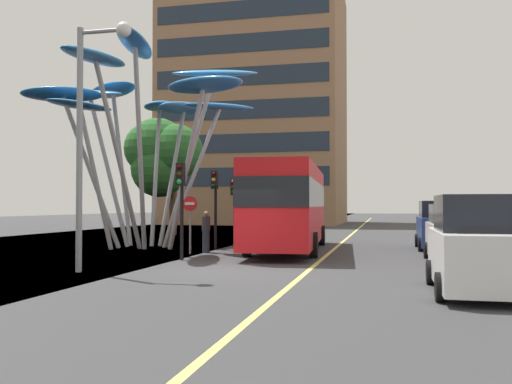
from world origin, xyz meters
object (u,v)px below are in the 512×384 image
traffic_light_opposite (267,198)px  car_parked_near (478,248)px  car_parked_mid (456,235)px  no_entry_sign (190,215)px  traffic_light_kerb_near (181,190)px  red_bus (289,202)px  leaf_sculpture (149,101)px  street_lamp (92,112)px  traffic_light_island_mid (234,197)px  traffic_light_kerb_far (215,192)px  pedestrian (206,232)px  car_parked_far (440,227)px

traffic_light_opposite → car_parked_near: (9.39, -21.83, -1.38)m
car_parked_near → car_parked_mid: size_ratio=1.07×
car_parked_mid → no_entry_sign: no_entry_sign is taller
traffic_light_kerb_near → car_parked_near: size_ratio=0.82×
red_bus → leaf_sculpture: (-6.55, 0.22, 4.71)m
car_parked_near → street_lamp: (-10.34, 1.63, 3.65)m
red_bus → traffic_light_opposite: red_bus is taller
car_parked_mid → street_lamp: size_ratio=0.54×
traffic_light_island_mid → traffic_light_kerb_far: bearing=-92.3°
leaf_sculpture → traffic_light_opposite: size_ratio=3.34×
leaf_sculpture → pedestrian: bearing=-30.1°
traffic_light_island_mid → no_entry_sign: size_ratio=1.40×
traffic_light_kerb_near → car_parked_near: 10.75m
car_parked_mid → street_lamp: street_lamp is taller
traffic_light_kerb_far → traffic_light_island_mid: size_ratio=1.07×
traffic_light_kerb_near → car_parked_mid: (9.41, 1.55, -1.56)m
traffic_light_opposite → car_parked_far: traffic_light_opposite is taller
car_parked_near → pedestrian: (-9.20, 8.85, -0.16)m
leaf_sculpture → car_parked_mid: bearing=-15.9°
pedestrian → no_entry_sign: (-0.39, -0.83, 0.69)m
traffic_light_kerb_near → traffic_light_opposite: bearing=91.1°
car_parked_near → traffic_light_opposite: bearing=113.3°
car_parked_mid → pedestrian: car_parked_mid is taller
red_bus → leaf_sculpture: size_ratio=1.05×
traffic_light_kerb_far → no_entry_sign: traffic_light_kerb_far is taller
traffic_light_opposite → car_parked_mid: size_ratio=0.84×
red_bus → traffic_light_kerb_near: bearing=-121.0°
leaf_sculpture → car_parked_near: leaf_sculpture is taller
street_lamp → leaf_sculpture: bearing=103.9°
car_parked_mid → leaf_sculpture: bearing=164.1°
car_parked_far → street_lamp: street_lamp is taller
car_parked_mid → car_parked_far: 5.69m
car_parked_far → pedestrian: size_ratio=2.57×
car_parked_mid → traffic_light_kerb_far: bearing=160.3°
traffic_light_island_mid → car_parked_mid: bearing=-33.1°
traffic_light_kerb_near → pedestrian: size_ratio=2.02×
traffic_light_kerb_near → traffic_light_opposite: (-0.32, 16.25, -0.11)m
street_lamp → traffic_light_opposite: bearing=87.3°
street_lamp → car_parked_far: bearing=46.3°
traffic_light_kerb_near → car_parked_near: (9.06, -5.58, -1.49)m
traffic_light_kerb_near → car_parked_far: bearing=37.5°
traffic_light_opposite → no_entry_sign: traffic_light_opposite is taller
traffic_light_kerb_far → car_parked_far: 10.08m
traffic_light_island_mid → car_parked_mid: size_ratio=0.83×
red_bus → traffic_light_kerb_near: 5.87m
red_bus → car_parked_near: bearing=-60.3°
traffic_light_opposite → traffic_light_island_mid: bearing=-89.1°
traffic_light_opposite → car_parked_far: (9.74, -9.01, -1.39)m
leaf_sculpture → traffic_light_island_mid: 6.11m
leaf_sculpture → traffic_light_opposite: (3.22, 11.00, -4.39)m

